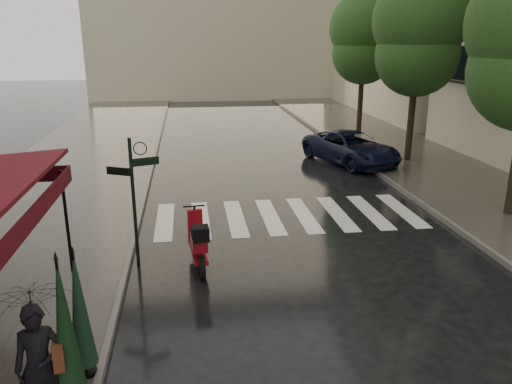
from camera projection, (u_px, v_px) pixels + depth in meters
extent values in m
plane|color=black|center=(191.00, 334.00, 9.14)|extent=(120.00, 120.00, 0.00)
cube|color=#38332D|center=(74.00, 172.00, 19.89)|extent=(6.00, 60.00, 0.12)
cube|color=#38332D|center=(423.00, 160.00, 21.81)|extent=(5.50, 60.00, 0.12)
cube|color=#595651|center=(152.00, 169.00, 20.28)|extent=(0.12, 60.00, 0.16)
cube|color=#595651|center=(362.00, 162.00, 21.44)|extent=(0.12, 60.00, 0.16)
cube|color=silver|center=(165.00, 221.00, 14.72)|extent=(0.50, 3.20, 0.01)
cube|color=silver|center=(201.00, 220.00, 14.86)|extent=(0.50, 3.20, 0.01)
cube|color=silver|center=(236.00, 218.00, 15.00)|extent=(0.50, 3.20, 0.01)
cube|color=silver|center=(270.00, 216.00, 15.13)|extent=(0.50, 3.20, 0.01)
cube|color=silver|center=(304.00, 215.00, 15.27)|extent=(0.50, 3.20, 0.01)
cube|color=silver|center=(337.00, 213.00, 15.41)|extent=(0.50, 3.20, 0.01)
cube|color=silver|center=(370.00, 212.00, 15.54)|extent=(0.50, 3.20, 0.01)
cube|color=silver|center=(402.00, 210.00, 15.68)|extent=(0.50, 3.20, 0.01)
cube|color=#4C0A12|center=(21.00, 231.00, 7.64)|extent=(0.04, 7.00, 0.35)
cylinder|color=black|center=(67.00, 222.00, 11.01)|extent=(0.07, 0.07, 2.35)
cylinder|color=black|center=(134.00, 205.00, 11.36)|extent=(0.08, 0.08, 3.10)
cube|color=black|center=(145.00, 162.00, 11.11)|extent=(0.62, 0.26, 0.18)
cube|color=black|center=(119.00, 171.00, 11.09)|extent=(0.56, 0.29, 0.18)
cylinder|color=black|center=(412.00, 108.00, 21.03)|extent=(0.28, 0.28, 4.48)
sphere|color=#193714|center=(417.00, 55.00, 20.39)|extent=(3.40, 3.40, 3.40)
sphere|color=#193714|center=(420.00, 20.00, 19.99)|extent=(3.80, 3.80, 3.80)
cylinder|color=black|center=(361.00, 92.00, 27.70)|extent=(0.28, 0.28, 4.37)
sphere|color=#193714|center=(363.00, 53.00, 27.08)|extent=(3.40, 3.40, 3.40)
sphere|color=#193714|center=(365.00, 27.00, 26.68)|extent=(3.80, 3.80, 3.80)
sphere|color=#193714|center=(366.00, 2.00, 26.32)|extent=(2.60, 2.60, 2.60)
imported|color=black|center=(40.00, 365.00, 6.66)|extent=(0.71, 0.53, 1.77)
imported|color=black|center=(28.00, 288.00, 6.32)|extent=(1.22, 1.24, 0.96)
cube|color=#522716|center=(59.00, 354.00, 6.70)|extent=(0.20, 0.35, 0.38)
cylinder|color=black|center=(202.00, 268.00, 11.14)|extent=(0.16, 0.55, 0.55)
cylinder|color=black|center=(195.00, 243.00, 12.47)|extent=(0.16, 0.55, 0.55)
cube|color=maroon|center=(198.00, 251.00, 11.80)|extent=(0.44, 1.50, 0.11)
cube|color=maroon|center=(199.00, 242.00, 11.44)|extent=(0.39, 0.65, 0.32)
cube|color=maroon|center=(195.00, 226.00, 12.15)|extent=(0.37, 0.17, 0.85)
cylinder|color=black|center=(194.00, 206.00, 12.12)|extent=(0.52, 0.09, 0.04)
cube|color=black|center=(201.00, 234.00, 10.93)|extent=(0.39, 0.37, 0.32)
imported|color=black|center=(351.00, 148.00, 21.41)|extent=(3.75, 5.32, 1.35)
cylinder|color=black|center=(66.00, 338.00, 6.70)|extent=(0.04, 0.04, 2.31)
cone|color=black|center=(65.00, 331.00, 6.66)|extent=(0.43, 0.43, 2.20)
cylinder|color=black|center=(87.00, 372.00, 7.87)|extent=(0.32, 0.32, 0.05)
cylinder|color=black|center=(80.00, 314.00, 7.56)|extent=(0.04, 0.04, 2.02)
cone|color=black|center=(79.00, 308.00, 7.53)|extent=(0.40, 0.40, 1.92)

